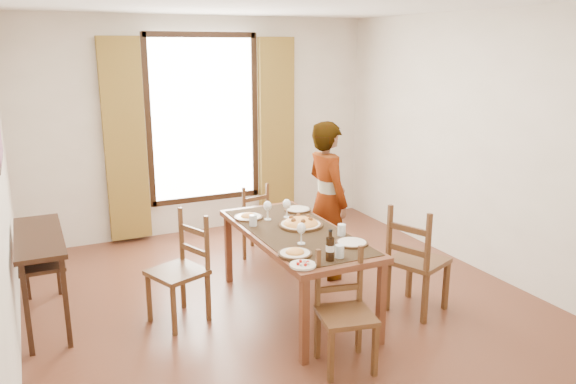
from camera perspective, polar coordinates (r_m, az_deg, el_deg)
name	(u,v)px	position (r m, az deg, el deg)	size (l,w,h in m)	color
ground	(287,305)	(5.34, -0.15, -11.36)	(5.00, 5.00, 0.00)	#472116
room_shell	(280,139)	(4.98, -0.84, 5.41)	(4.60, 5.10, 2.74)	silver
console_table	(40,248)	(5.21, -23.92, -5.19)	(0.38, 1.20, 0.80)	black
dining_table	(296,238)	(5.00, 0.80, -4.70)	(0.81, 1.82, 0.76)	brown
chair_west	(181,272)	(4.98, -10.86, -7.99)	(0.55, 0.55, 0.96)	#4E2A1A
chair_north	(249,221)	(6.46, -3.94, -2.97)	(0.44, 0.44, 0.84)	#4E2A1A
chair_south	(345,315)	(4.27, 5.78, -12.28)	(0.46, 0.46, 0.89)	#4E2A1A
chair_east	(416,263)	(5.16, 12.89, -7.04)	(0.58, 0.58, 1.00)	#4E2A1A
man	(327,200)	(5.75, 4.01, -0.82)	(0.42, 0.61, 1.62)	#919299
plate_sw	(295,252)	(4.40, 0.71, -6.08)	(0.27, 0.27, 0.05)	silver
plate_se	(352,241)	(4.66, 6.50, -4.95)	(0.27, 0.27, 0.05)	silver
plate_nw	(249,215)	(5.33, -4.03, -2.39)	(0.27, 0.27, 0.05)	silver
plate_ne	(298,208)	(5.56, 0.97, -1.62)	(0.27, 0.27, 0.05)	silver
pasta_platter	(301,221)	(5.07, 1.30, -2.96)	(0.40, 0.40, 0.10)	#B34917
caprese_plate	(303,264)	(4.19, 1.52, -7.28)	(0.20, 0.20, 0.04)	silver
wine_glass_a	(301,233)	(4.62, 1.36, -4.21)	(0.08, 0.08, 0.18)	white
wine_glass_b	(287,208)	(5.31, -0.12, -1.67)	(0.08, 0.08, 0.18)	white
wine_glass_c	(268,210)	(5.25, -2.08, -1.87)	(0.08, 0.08, 0.18)	white
tumbler_a	(342,230)	(4.85, 5.47, -3.85)	(0.07, 0.07, 0.10)	silver
tumbler_b	(253,220)	(5.10, -3.57, -2.90)	(0.07, 0.07, 0.10)	silver
tumbler_c	(340,251)	(4.36, 5.27, -6.01)	(0.07, 0.07, 0.10)	silver
wine_bottle	(330,245)	(4.27, 4.31, -5.39)	(0.07, 0.07, 0.25)	black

